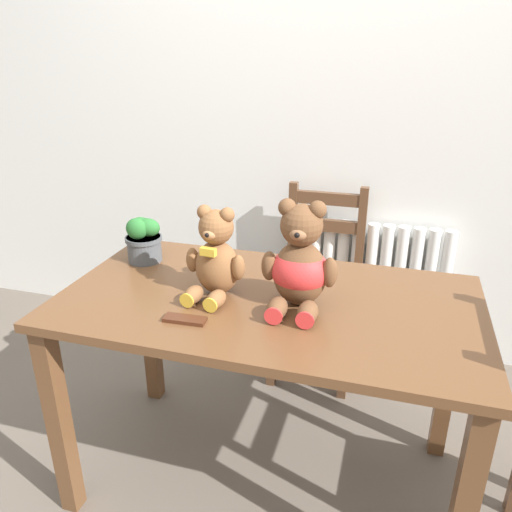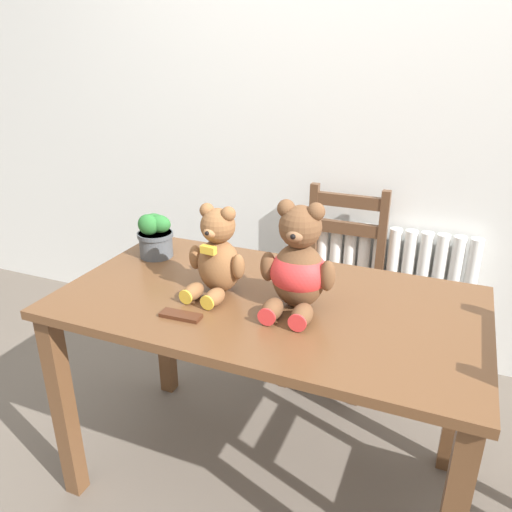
% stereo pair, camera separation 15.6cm
% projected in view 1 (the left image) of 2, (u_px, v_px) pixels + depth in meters
% --- Properties ---
extents(wall_back, '(8.00, 0.04, 2.60)m').
position_uv_depth(wall_back, '(328.00, 96.00, 2.35)').
color(wall_back, silver).
rests_on(wall_back, ground_plane).
extents(radiator, '(0.79, 0.10, 0.71)m').
position_uv_depth(radiator, '(368.00, 295.00, 2.59)').
color(radiator, white).
rests_on(radiator, ground_plane).
extents(dining_table, '(1.35, 0.74, 0.76)m').
position_uv_depth(dining_table, '(268.00, 328.00, 1.66)').
color(dining_table, brown).
rests_on(dining_table, ground_plane).
extents(wooden_chair_behind, '(0.38, 0.44, 0.90)m').
position_uv_depth(wooden_chair_behind, '(319.00, 283.00, 2.44)').
color(wooden_chair_behind, brown).
rests_on(wooden_chair_behind, ground_plane).
extents(teddy_bear_left, '(0.21, 0.21, 0.30)m').
position_uv_depth(teddy_bear_left, '(216.00, 258.00, 1.59)').
color(teddy_bear_left, brown).
rests_on(teddy_bear_left, dining_table).
extents(teddy_bear_right, '(0.24, 0.24, 0.34)m').
position_uv_depth(teddy_bear_right, '(300.00, 265.00, 1.52)').
color(teddy_bear_right, brown).
rests_on(teddy_bear_right, dining_table).
extents(potted_plant, '(0.15, 0.15, 0.18)m').
position_uv_depth(potted_plant, '(143.00, 239.00, 1.87)').
color(potted_plant, '#4C5156').
rests_on(potted_plant, dining_table).
extents(chocolate_bar, '(0.13, 0.05, 0.01)m').
position_uv_depth(chocolate_bar, '(185.00, 319.00, 1.47)').
color(chocolate_bar, '#472314').
rests_on(chocolate_bar, dining_table).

